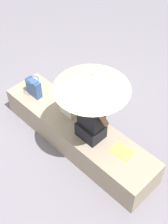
{
  "coord_description": "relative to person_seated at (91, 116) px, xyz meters",
  "views": [
    {
      "loc": [
        2.16,
        -2.02,
        3.76
      ],
      "look_at": [
        0.14,
        -0.01,
        0.79
      ],
      "focal_mm": 50.81,
      "sensor_mm": 36.0,
      "label": 1
    }
  ],
  "objects": [
    {
      "name": "tote_bag_canvas",
      "position": [
        -1.17,
        -0.03,
        -0.24
      ],
      "size": [
        0.25,
        0.19,
        0.3
      ],
      "color": "#335184",
      "rests_on": "stone_bench"
    },
    {
      "name": "ground_plane",
      "position": [
        -0.28,
        0.02,
        -0.83
      ],
      "size": [
        14.0,
        14.0,
        0.0
      ],
      "primitive_type": "plane",
      "color": "slate"
    },
    {
      "name": "handbag_black",
      "position": [
        -0.51,
        0.09,
        -0.2
      ],
      "size": [
        0.23,
        0.17,
        0.38
      ],
      "color": "silver",
      "rests_on": "stone_bench"
    },
    {
      "name": "stone_bench",
      "position": [
        -0.28,
        0.02,
        -0.61
      ],
      "size": [
        2.56,
        0.62,
        0.44
      ],
      "primitive_type": "cube",
      "color": "gray",
      "rests_on": "ground"
    },
    {
      "name": "magazine",
      "position": [
        0.48,
        0.09,
        -0.38
      ],
      "size": [
        0.3,
        0.23,
        0.01
      ],
      "primitive_type": "cube",
      "rotation": [
        0.0,
        0.0,
        0.1
      ],
      "color": "#EAE04C",
      "rests_on": "stone_bench"
    },
    {
      "name": "parasol",
      "position": [
        -0.0,
        -0.0,
        0.58
      ],
      "size": [
        0.92,
        0.92,
        1.1
      ],
      "color": "#B7B7BC",
      "rests_on": "stone_bench"
    },
    {
      "name": "person_seated",
      "position": [
        0.0,
        0.0,
        0.0
      ],
      "size": [
        0.47,
        0.28,
        0.9
      ],
      "color": "black",
      "rests_on": "stone_bench"
    }
  ]
}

